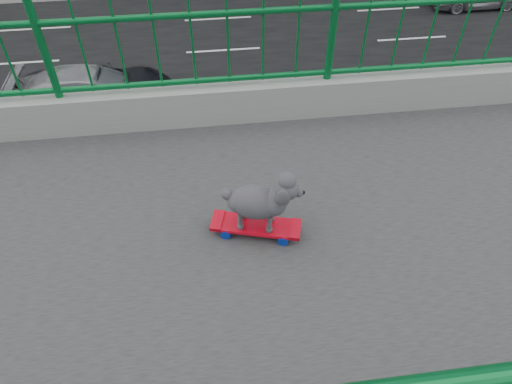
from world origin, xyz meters
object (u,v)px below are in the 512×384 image
object	(u,v)px
car_2	(98,91)
car_6	(247,137)
skateboard	(256,226)
poodle	(260,200)
car_7	(92,91)

from	to	relation	value
car_2	car_6	distance (m)	5.65
skateboard	poodle	bearing A→B (deg)	90.00
car_7	skateboard	bearing A→B (deg)	-162.24
skateboard	car_2	size ratio (longest dim) A/B	0.11
car_6	poodle	bearing A→B (deg)	-5.57
poodle	skateboard	bearing A→B (deg)	-90.00
car_6	car_7	size ratio (longest dim) A/B	1.06
poodle	car_7	size ratio (longest dim) A/B	0.09
car_6	car_7	bearing A→B (deg)	-123.57
car_2	car_7	distance (m)	0.17
poodle	car_7	world-z (taller)	poodle
car_6	car_7	world-z (taller)	car_6
car_2	car_6	size ratio (longest dim) A/B	0.95
car_2	skateboard	bearing A→B (deg)	-162.96
car_2	car_6	bearing A→B (deg)	-124.52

